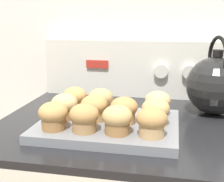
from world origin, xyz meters
The scene contains 15 objects.
wall_back centered at (0.00, 0.65, 1.20)m, with size 8.00×0.05×2.40m.
control_panel centered at (0.00, 0.60, 1.01)m, with size 0.71×0.07×0.20m.
muffin_pan centered at (-0.05, 0.23, 0.92)m, with size 0.35×0.27×0.02m.
muffin_r0_c0 centered at (-0.16, 0.16, 0.96)m, with size 0.07×0.07×0.07m.
muffin_r0_c1 centered at (-0.09, 0.16, 0.96)m, with size 0.07×0.07×0.07m.
muffin_r0_c2 centered at (-0.01, 0.16, 0.96)m, with size 0.07×0.07×0.07m.
muffin_r0_c3 centered at (0.07, 0.16, 0.96)m, with size 0.07×0.07×0.07m.
muffin_r1_c0 centered at (-0.17, 0.24, 0.96)m, with size 0.07×0.07×0.07m.
muffin_r1_c1 centered at (-0.09, 0.24, 0.96)m, with size 0.07×0.07×0.07m.
muffin_r1_c2 centered at (-0.01, 0.23, 0.96)m, with size 0.07×0.07×0.07m.
muffin_r1_c3 centered at (0.07, 0.23, 0.96)m, with size 0.07×0.07×0.07m.
muffin_r2_c0 centered at (-0.16, 0.31, 0.96)m, with size 0.07×0.07×0.07m.
muffin_r2_c1 centered at (-0.09, 0.31, 0.96)m, with size 0.07×0.07×0.07m.
muffin_r2_c3 centered at (0.07, 0.31, 0.96)m, with size 0.07×0.07×0.07m.
tea_kettle centered at (0.23, 0.43, 0.99)m, with size 0.17×0.21×0.23m.
Camera 1 is at (0.11, -0.50, 1.19)m, focal length 50.00 mm.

